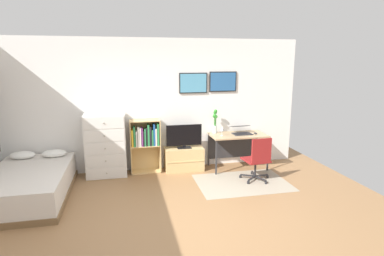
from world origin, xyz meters
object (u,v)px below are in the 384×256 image
object	(u,v)px
bed	(29,184)
laptop	(241,130)
bookshelf	(145,141)
desk	(237,139)
office_chair	(258,158)
computer_mouse	(255,133)
tv_stand	(184,159)
wine_glass	(222,129)
dresser	(106,146)
television	(184,137)
bamboo_vase	(215,121)

from	to	relation	value
bed	laptop	world-z (taller)	laptop
bookshelf	desk	distance (m)	1.92
bookshelf	office_chair	xyz separation A→B (m)	(2.03, -0.97, -0.21)
computer_mouse	laptop	bearing A→B (deg)	157.56
desk	laptop	size ratio (longest dim) A/B	2.65
bed	office_chair	world-z (taller)	office_chair
tv_stand	desk	xyz separation A→B (m)	(1.14, -0.04, 0.37)
office_chair	tv_stand	bearing A→B (deg)	137.60
laptop	wine_glass	distance (m)	0.48
dresser	desk	distance (m)	2.70
dresser	laptop	world-z (taller)	dresser
office_chair	wine_glass	size ratio (longest dim) A/B	4.78
bookshelf	wine_glass	size ratio (longest dim) A/B	6.05
bed	wine_glass	xyz separation A→B (m)	(3.54, 0.65, 0.63)
dresser	laptop	distance (m)	2.79
bookshelf	computer_mouse	distance (m)	2.30
dresser	bookshelf	distance (m)	0.78
television	office_chair	xyz separation A→B (m)	(1.24, -0.90, -0.27)
dresser	bamboo_vase	bearing A→B (deg)	2.71
bookshelf	television	size ratio (longest dim) A/B	1.48
tv_stand	television	world-z (taller)	television
tv_stand	bookshelf	bearing A→B (deg)	177.08
office_chair	computer_mouse	distance (m)	0.85
television	laptop	distance (m)	1.22
office_chair	dresser	bearing A→B (deg)	156.34
bookshelf	laptop	world-z (taller)	bookshelf
tv_stand	office_chair	world-z (taller)	office_chair
office_chair	computer_mouse	bearing A→B (deg)	65.27
dresser	office_chair	bearing A→B (deg)	-17.98
office_chair	computer_mouse	size ratio (longest dim) A/B	8.27
bed	computer_mouse	world-z (taller)	computer_mouse
tv_stand	bamboo_vase	size ratio (longest dim) A/B	1.55
bed	television	bearing A→B (deg)	15.84
desk	wine_glass	size ratio (longest dim) A/B	6.52
office_chair	bamboo_vase	bearing A→B (deg)	112.78
desk	office_chair	size ratio (longest dim) A/B	1.37
computer_mouse	wine_glass	bearing A→B (deg)	-179.74
television	office_chair	bearing A→B (deg)	-36.05
dresser	television	xyz separation A→B (m)	(1.57, -0.01, 0.10)
office_chair	computer_mouse	xyz separation A→B (m)	(0.26, 0.76, 0.30)
bookshelf	bamboo_vase	xyz separation A→B (m)	(1.48, 0.05, 0.34)
bamboo_vase	dresser	bearing A→B (deg)	-177.29
dresser	laptop	size ratio (longest dim) A/B	2.81
office_chair	wine_glass	bearing A→B (deg)	116.72
bookshelf	desk	world-z (taller)	bookshelf
tv_stand	television	bearing A→B (deg)	-90.00
bamboo_vase	television	bearing A→B (deg)	-170.62
computer_mouse	wine_glass	distance (m)	0.75
television	computer_mouse	bearing A→B (deg)	-5.64
bed	desk	distance (m)	4.01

